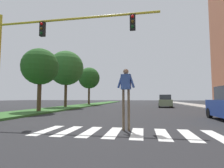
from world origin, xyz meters
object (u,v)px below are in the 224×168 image
Objects in this scene: tree_distant at (89,78)px; sedan_midblock at (165,101)px; pedestrian_performer at (126,89)px; tree_far at (66,68)px; tree_mid at (40,67)px; traffic_light_gantry at (42,42)px.

tree_distant is 14.20m from sedan_midblock.
pedestrian_performer is at bearing -68.96° from tree_distant.
tree_far is 1.75× the size of sedan_midblock.
tree_distant is at bearing 111.04° from pedestrian_performer.
tree_mid is 2.28× the size of pedestrian_performer.
sedan_midblock is at bearing -19.93° from tree_distant.
tree_distant is at bearing 160.07° from sedan_midblock.
traffic_light_gantry is at bearing 162.81° from pedestrian_performer.
sedan_midblock is (3.77, 18.79, -0.85)m from pedestrian_performer.
tree_distant is 25.30m from pedestrian_performer.
tree_mid is 6.95m from traffic_light_gantry.
sedan_midblock is (8.54, 17.31, -3.56)m from traffic_light_gantry.
tree_far is 8.92m from tree_distant.
pedestrian_performer reaches higher than sedan_midblock.
pedestrian_performer is 0.59× the size of sedan_midblock.
sedan_midblock is (12.33, 11.49, -3.33)m from tree_mid.
tree_mid is 1.34× the size of sedan_midblock.
pedestrian_performer is (9.01, -23.42, -3.26)m from tree_distant.
pedestrian_performer is (8.56, -7.30, -2.48)m from tree_mid.
tree_far is (-0.82, 7.22, 1.12)m from tree_mid.
traffic_light_gantry is 3.66× the size of pedestrian_performer.
sedan_midblock is at bearing 17.98° from tree_far.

